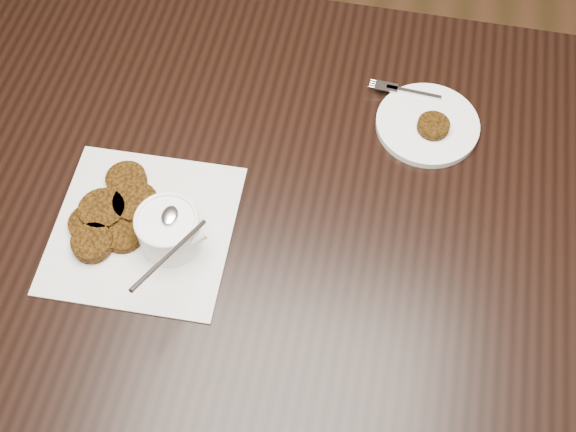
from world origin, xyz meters
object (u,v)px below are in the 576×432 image
object	(u,v)px
sauce_ramekin	(166,219)
plate_with_patty	(428,122)
table	(261,301)
napkin	(143,229)

from	to	relation	value
sauce_ramekin	plate_with_patty	bearing A→B (deg)	39.70
table	napkin	world-z (taller)	napkin
table	plate_with_patty	size ratio (longest dim) A/B	8.57
table	sauce_ramekin	xyz separation A→B (m)	(-0.11, -0.09, 0.44)
table	napkin	distance (m)	0.42
napkin	plate_with_patty	distance (m)	0.51
table	napkin	xyz separation A→B (m)	(-0.16, -0.08, 0.38)
sauce_ramekin	table	bearing A→B (deg)	39.89
table	napkin	bearing A→B (deg)	-153.63
napkin	sauce_ramekin	distance (m)	0.09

